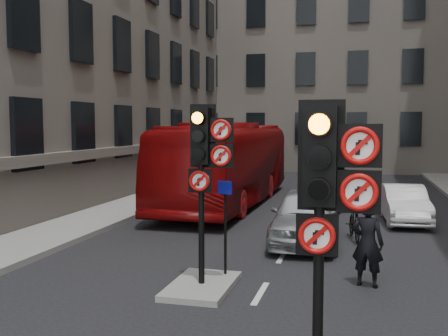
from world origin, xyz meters
The scene contains 12 objects.
pavement_left centered at (-7.20, 12.00, 0.08)m, with size 3.00×50.00×0.16m, color gray.
centre_island centered at (-1.20, 5.00, 0.06)m, with size 1.20×2.00×0.12m, color gray.
building_far centered at (0.00, 38.00, 10.00)m, with size 30.00×14.00×20.00m, color slate.
signal_near centered at (1.49, 0.99, 2.58)m, with size 0.91×0.40×3.58m.
signal_far centered at (-1.11, 4.99, 2.70)m, with size 0.91×0.40×3.58m.
car_silver centered at (0.39, 9.70, 0.76)m, with size 1.79×4.45×1.52m, color #9EA2A6.
car_white centered at (3.31, 13.60, 0.62)m, with size 1.32×3.79×1.25m, color silver.
car_pink centered at (0.52, 16.51, 0.62)m, with size 1.73×4.26×1.24m, color #D83FA2.
bus_red centered at (-3.40, 16.02, 1.68)m, with size 2.83×12.08×3.37m, color maroon.
motorcycle centered at (1.72, 10.37, 0.50)m, with size 0.47×1.68×1.01m, color black.
motorcyclist centered at (2.02, 6.01, 0.89)m, with size 0.65×0.43×1.78m, color black.
info_sign centered at (-0.90, 5.73, 1.41)m, with size 0.34×0.15×1.99m.
Camera 1 is at (1.82, -4.84, 3.30)m, focal length 42.00 mm.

